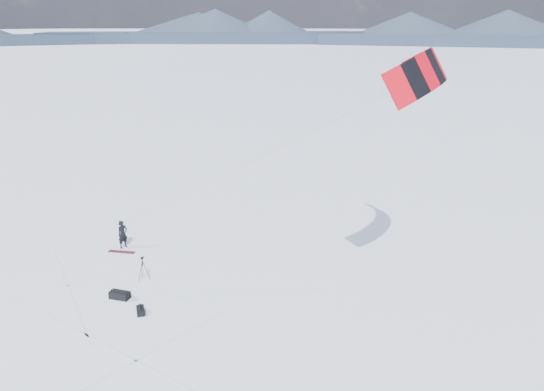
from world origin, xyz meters
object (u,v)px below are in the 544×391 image
Objects in this scene: gear_bag_a at (120,295)px; gear_bag_b at (140,310)px; tripod at (143,265)px; snowkiter at (124,247)px; snowboard at (122,252)px.

gear_bag_a reaches higher than gear_bag_b.
tripod is 1.66× the size of gear_bag_b.
snowkiter reaches higher than gear_bag_a.
tripod is at bearing -48.09° from snowboard.
tripod reaches higher than snowkiter.
snowkiter is 1.33× the size of tripod.
gear_bag_b is (5.86, -3.95, 0.12)m from snowboard.
snowboard is at bearing 125.26° from tripod.
gear_bag_b is (6.26, -4.46, 0.14)m from snowkiter.
snowkiter is at bearing -176.58° from gear_bag_b.
tripod reaches higher than gear_bag_b.
gear_bag_b is at bearing -28.51° from gear_bag_a.
snowkiter is at bearing 104.47° from snowboard.
snowkiter is 0.66m from snowboard.
snowkiter is 1.59× the size of gear_bag_a.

